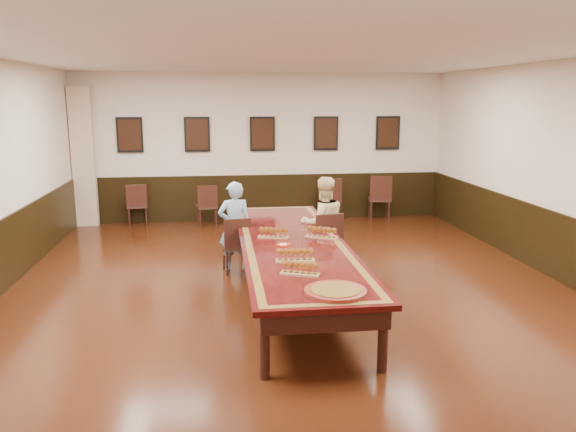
{
  "coord_description": "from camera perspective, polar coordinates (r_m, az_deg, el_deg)",
  "views": [
    {
      "loc": [
        -0.98,
        -7.28,
        2.64
      ],
      "look_at": [
        0.0,
        0.5,
        1.0
      ],
      "focal_mm": 35.0,
      "sensor_mm": 36.0,
      "label": 1
    }
  ],
  "objects": [
    {
      "name": "wall_front",
      "position": [
        2.68,
        15.19,
        -11.41
      ],
      "size": [
        8.0,
        0.02,
        3.2
      ],
      "primitive_type": "cube",
      "color": "beige",
      "rests_on": "floor"
    },
    {
      "name": "spare_chair_b",
      "position": [
        11.97,
        -8.27,
        1.1
      ],
      "size": [
        0.48,
        0.51,
        0.88
      ],
      "primitive_type": null,
      "rotation": [
        0.0,
        0.0,
        3.3
      ],
      "color": "#321D16",
      "rests_on": "floor"
    },
    {
      "name": "carved_platter",
      "position": [
        5.62,
        4.84,
        -7.63
      ],
      "size": [
        0.74,
        0.74,
        0.05
      ],
      "color": "maroon",
      "rests_on": "conference_table"
    },
    {
      "name": "spare_chair_c",
      "position": [
        12.44,
        4.28,
        1.78
      ],
      "size": [
        0.46,
        0.5,
        0.96
      ],
      "primitive_type": null,
      "rotation": [
        0.0,
        0.0,
        3.11
      ],
      "color": "#321D16",
      "rests_on": "floor"
    },
    {
      "name": "red_plate_grp",
      "position": [
        7.37,
        -0.51,
        -2.96
      ],
      "size": [
        0.19,
        0.19,
        0.02
      ],
      "color": "red",
      "rests_on": "conference_table"
    },
    {
      "name": "ceiling",
      "position": [
        7.37,
        0.51,
        16.26
      ],
      "size": [
        8.0,
        10.0,
        0.02
      ],
      "primitive_type": "cube",
      "color": "white",
      "rests_on": "floor"
    },
    {
      "name": "conference_table",
      "position": [
        7.62,
        0.47,
        -3.63
      ],
      "size": [
        1.4,
        5.0,
        0.76
      ],
      "color": "black",
      "rests_on": "floor"
    },
    {
      "name": "pink_phone",
      "position": [
        7.92,
        4.54,
        -1.98
      ],
      "size": [
        0.11,
        0.16,
        0.01
      ],
      "primitive_type": "cube",
      "rotation": [
        0.0,
        0.0,
        0.34
      ],
      "color": "#DB497D",
      "rests_on": "conference_table"
    },
    {
      "name": "wainscoting",
      "position": [
        7.65,
        0.47,
        -4.43
      ],
      "size": [
        8.0,
        10.0,
        1.0
      ],
      "color": "black",
      "rests_on": "floor"
    },
    {
      "name": "wall_right",
      "position": [
        8.88,
        27.12,
        3.8
      ],
      "size": [
        0.02,
        10.0,
        3.2
      ],
      "primitive_type": "cube",
      "color": "beige",
      "rests_on": "floor"
    },
    {
      "name": "flight_d",
      "position": [
        6.14,
        1.2,
        -5.39
      ],
      "size": [
        0.44,
        0.29,
        0.16
      ],
      "color": "olive",
      "rests_on": "conference_table"
    },
    {
      "name": "person_woman",
      "position": [
        8.77,
        3.6,
        -0.76
      ],
      "size": [
        0.8,
        0.67,
        1.47
      ],
      "primitive_type": "imported",
      "rotation": [
        0.0,
        0.0,
        3.29
      ],
      "color": "#FAE19C",
      "rests_on": "floor"
    },
    {
      "name": "spare_chair_a",
      "position": [
        12.32,
        -15.09,
        1.16
      ],
      "size": [
        0.48,
        0.51,
        0.9
      ],
      "primitive_type": null,
      "rotation": [
        0.0,
        0.0,
        3.28
      ],
      "color": "#321D16",
      "rests_on": "floor"
    },
    {
      "name": "chair_woman",
      "position": [
        8.74,
        3.79,
        -2.59
      ],
      "size": [
        0.51,
        0.54,
        0.94
      ],
      "primitive_type": null,
      "rotation": [
        0.0,
        0.0,
        3.29
      ],
      "color": "#321D16",
      "rests_on": "floor"
    },
    {
      "name": "floor",
      "position": [
        7.81,
        0.46,
        -8.03
      ],
      "size": [
        8.0,
        10.0,
        0.02
      ],
      "primitive_type": "cube",
      "color": "black",
      "rests_on": "ground"
    },
    {
      "name": "person_man",
      "position": [
        8.73,
        -5.44,
        -1.06
      ],
      "size": [
        0.55,
        0.4,
        1.41
      ],
      "primitive_type": "imported",
      "rotation": [
        0.0,
        0.0,
        3.27
      ],
      "color": "#4987B8",
      "rests_on": "floor"
    },
    {
      "name": "flight_a",
      "position": [
        7.75,
        -1.5,
        -1.74
      ],
      "size": [
        0.44,
        0.24,
        0.16
      ],
      "color": "olive",
      "rests_on": "conference_table"
    },
    {
      "name": "chair_man",
      "position": [
        8.7,
        -5.31,
        -2.88
      ],
      "size": [
        0.47,
        0.5,
        0.88
      ],
      "primitive_type": null,
      "rotation": [
        0.0,
        0.0,
        3.27
      ],
      "color": "#321D16",
      "rests_on": "floor"
    },
    {
      "name": "spare_chair_d",
      "position": [
        12.56,
        9.28,
        1.87
      ],
      "size": [
        0.56,
        0.59,
        1.01
      ],
      "primitive_type": null,
      "rotation": [
        0.0,
        0.0,
        2.97
      ],
      "color": "#321D16",
      "rests_on": "floor"
    },
    {
      "name": "flight_b",
      "position": [
        7.75,
        3.45,
        -1.73
      ],
      "size": [
        0.46,
        0.34,
        0.17
      ],
      "color": "olive",
      "rests_on": "conference_table"
    },
    {
      "name": "curtain",
      "position": [
        12.47,
        -20.08,
        5.62
      ],
      "size": [
        0.45,
        0.18,
        2.9
      ],
      "primitive_type": "cube",
      "color": "#CBAE8C",
      "rests_on": "floor"
    },
    {
      "name": "posters",
      "position": [
        12.28,
        -2.62,
        8.34
      ],
      "size": [
        6.14,
        0.04,
        0.74
      ],
      "color": "black",
      "rests_on": "wall_back"
    },
    {
      "name": "flight_c",
      "position": [
        6.62,
        0.72,
        -4.05
      ],
      "size": [
        0.47,
        0.17,
        0.17
      ],
      "color": "olive",
      "rests_on": "conference_table"
    },
    {
      "name": "wall_back",
      "position": [
        12.37,
        -2.63,
        6.97
      ],
      "size": [
        8.0,
        0.02,
        3.2
      ],
      "primitive_type": "cube",
      "color": "beige",
      "rests_on": "floor"
    }
  ]
}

